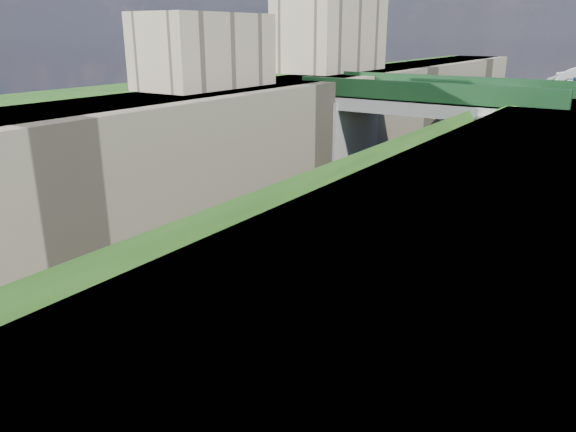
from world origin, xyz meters
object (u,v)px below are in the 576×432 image
object	(u,v)px
tree	(517,133)
tender	(386,201)
road_bridge	(440,131)
locomotive	(313,237)

from	to	relation	value
tree	tender	xyz separation A→B (m)	(-4.71, -6.62, -3.03)
road_bridge	tree	distance (m)	5.33
road_bridge	locomotive	world-z (taller)	road_bridge
tree	locomotive	distance (m)	15.01
tree	locomotive	size ratio (longest dim) A/B	0.65
tree	tender	size ratio (longest dim) A/B	1.10
road_bridge	locomotive	distance (m)	15.97
tree	locomotive	xyz separation A→B (m)	(-4.71, -13.98, -2.75)
locomotive	tree	bearing A→B (deg)	71.37
road_bridge	tender	bearing A→B (deg)	-88.27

